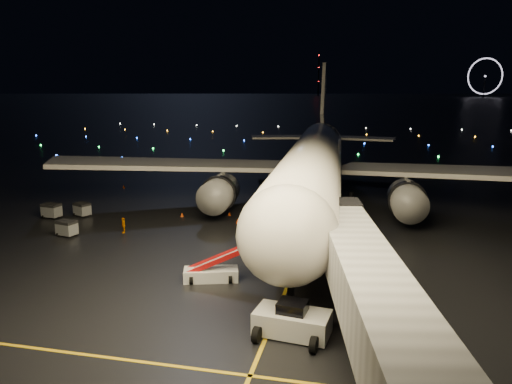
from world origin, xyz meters
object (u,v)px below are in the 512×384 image
at_px(crew_c, 123,225).
at_px(baggage_cart_2, 82,209).
at_px(baggage_cart_1, 52,211).
at_px(pushback_tug, 292,318).
at_px(airliner, 315,133).
at_px(belt_loader, 211,262).
at_px(baggage_cart_0, 67,228).

bearing_deg(crew_c, baggage_cart_2, -160.70).
bearing_deg(baggage_cart_1, pushback_tug, -26.36).
distance_m(airliner, baggage_cart_1, 32.04).
relative_size(belt_loader, baggage_cart_0, 3.28).
distance_m(pushback_tug, baggage_cart_2, 35.98).
height_order(crew_c, baggage_cart_1, baggage_cart_1).
xyz_separation_m(airliner, crew_c, (-17.74, -15.48, -8.42)).
height_order(airliner, baggage_cart_1, airliner).
distance_m(airliner, baggage_cart_0, 30.07).
relative_size(pushback_tug, baggage_cart_2, 2.47).
distance_m(airliner, baggage_cart_2, 28.88).
bearing_deg(airliner, belt_loader, -104.32).
xyz_separation_m(crew_c, baggage_cart_0, (-5.02, -2.27, -0.03)).
bearing_deg(baggage_cart_1, crew_c, -10.65).
bearing_deg(belt_loader, crew_c, 124.27).
xyz_separation_m(crew_c, baggage_cart_2, (-7.88, 5.16, -0.05)).
relative_size(baggage_cart_1, baggage_cart_2, 1.07).
relative_size(airliner, baggage_cart_2, 35.97).
relative_size(baggage_cart_0, baggage_cart_1, 0.96).
distance_m(belt_loader, baggage_cart_2, 25.67).
height_order(airliner, baggage_cart_0, airliner).
height_order(pushback_tug, baggage_cart_2, pushback_tug).
xyz_separation_m(baggage_cart_1, baggage_cart_2, (2.94, 1.52, -0.05)).
bearing_deg(belt_loader, airliner, 62.07).
bearing_deg(airliner, baggage_cart_1, -160.62).
bearing_deg(belt_loader, baggage_cart_1, 132.65).
xyz_separation_m(pushback_tug, crew_c, (-20.10, 17.46, -0.25)).
bearing_deg(pushback_tug, baggage_cart_0, 155.96).
height_order(airliner, pushback_tug, airliner).
bearing_deg(airliner, crew_c, -142.03).
relative_size(pushback_tug, crew_c, 2.74).
height_order(pushback_tug, crew_c, pushback_tug).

